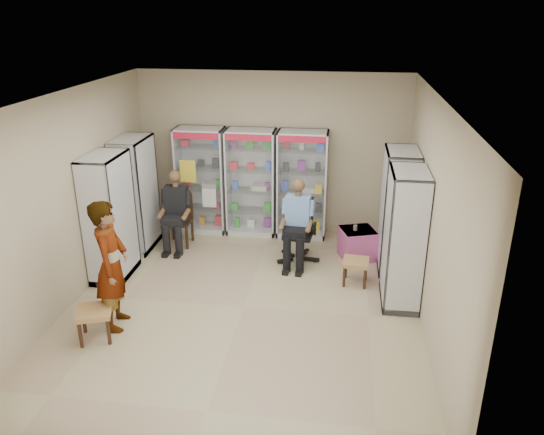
# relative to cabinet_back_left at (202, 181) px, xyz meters

# --- Properties ---
(floor) EXTENTS (6.00, 6.00, 0.00)m
(floor) POSITION_rel_cabinet_back_left_xyz_m (1.30, -2.73, -1.00)
(floor) COLOR tan
(floor) RESTS_ON ground
(room_shell) EXTENTS (5.02, 6.02, 3.01)m
(room_shell) POSITION_rel_cabinet_back_left_xyz_m (1.30, -2.73, 0.97)
(room_shell) COLOR tan
(room_shell) RESTS_ON ground
(cabinet_back_left) EXTENTS (0.90, 0.50, 2.00)m
(cabinet_back_left) POSITION_rel_cabinet_back_left_xyz_m (0.00, 0.00, 0.00)
(cabinet_back_left) COLOR #B8BCC0
(cabinet_back_left) RESTS_ON floor
(cabinet_back_mid) EXTENTS (0.90, 0.50, 2.00)m
(cabinet_back_mid) POSITION_rel_cabinet_back_left_xyz_m (0.95, 0.00, 0.00)
(cabinet_back_mid) COLOR silver
(cabinet_back_mid) RESTS_ON floor
(cabinet_back_right) EXTENTS (0.90, 0.50, 2.00)m
(cabinet_back_right) POSITION_rel_cabinet_back_left_xyz_m (1.90, 0.00, 0.00)
(cabinet_back_right) COLOR #B2B5BA
(cabinet_back_right) RESTS_ON floor
(cabinet_right_far) EXTENTS (0.90, 0.50, 2.00)m
(cabinet_right_far) POSITION_rel_cabinet_back_left_xyz_m (3.53, -1.13, 0.00)
(cabinet_right_far) COLOR #9FA2A6
(cabinet_right_far) RESTS_ON floor
(cabinet_right_near) EXTENTS (0.90, 0.50, 2.00)m
(cabinet_right_near) POSITION_rel_cabinet_back_left_xyz_m (3.53, -2.23, 0.00)
(cabinet_right_near) COLOR #B5B7BC
(cabinet_right_near) RESTS_ON floor
(cabinet_left_far) EXTENTS (0.90, 0.50, 2.00)m
(cabinet_left_far) POSITION_rel_cabinet_back_left_xyz_m (-0.93, -0.93, 0.00)
(cabinet_left_far) COLOR silver
(cabinet_left_far) RESTS_ON floor
(cabinet_left_near) EXTENTS (0.90, 0.50, 2.00)m
(cabinet_left_near) POSITION_rel_cabinet_back_left_xyz_m (-0.93, -2.03, 0.00)
(cabinet_left_near) COLOR #B5B9BD
(cabinet_left_near) RESTS_ON floor
(wooden_chair) EXTENTS (0.42, 0.42, 0.94)m
(wooden_chair) POSITION_rel_cabinet_back_left_xyz_m (-0.25, -0.73, -0.53)
(wooden_chair) COLOR black
(wooden_chair) RESTS_ON floor
(seated_customer) EXTENTS (0.44, 0.60, 1.34)m
(seated_customer) POSITION_rel_cabinet_back_left_xyz_m (-0.25, -0.78, -0.33)
(seated_customer) COLOR black
(seated_customer) RESTS_ON floor
(office_chair) EXTENTS (0.64, 0.64, 1.09)m
(office_chair) POSITION_rel_cabinet_back_left_xyz_m (1.93, -1.10, -0.45)
(office_chair) COLOR black
(office_chair) RESTS_ON floor
(seated_shopkeeper) EXTENTS (0.51, 0.67, 1.39)m
(seated_shopkeeper) POSITION_rel_cabinet_back_left_xyz_m (1.93, -1.15, -0.31)
(seated_shopkeeper) COLOR #77B1EC
(seated_shopkeeper) RESTS_ON floor
(pink_trunk) EXTENTS (0.69, 0.67, 0.52)m
(pink_trunk) POSITION_rel_cabinet_back_left_xyz_m (2.94, -0.85, -0.74)
(pink_trunk) COLOR #A54283
(pink_trunk) RESTS_ON floor
(tea_glass) EXTENTS (0.07, 0.07, 0.09)m
(tea_glass) POSITION_rel_cabinet_back_left_xyz_m (2.89, -0.88, -0.43)
(tea_glass) COLOR #4F1006
(tea_glass) RESTS_ON pink_trunk
(woven_stool_a) EXTENTS (0.42, 0.42, 0.39)m
(woven_stool_a) POSITION_rel_cabinet_back_left_xyz_m (2.90, -1.77, -0.80)
(woven_stool_a) COLOR #A76F46
(woven_stool_a) RESTS_ON floor
(woven_stool_b) EXTENTS (0.55, 0.55, 0.43)m
(woven_stool_b) POSITION_rel_cabinet_back_left_xyz_m (-0.46, -3.75, -0.78)
(woven_stool_b) COLOR #A37D45
(woven_stool_b) RESTS_ON floor
(standing_man) EXTENTS (0.53, 0.72, 1.80)m
(standing_man) POSITION_rel_cabinet_back_left_xyz_m (-0.31, -3.40, -0.10)
(standing_man) COLOR gray
(standing_man) RESTS_ON floor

